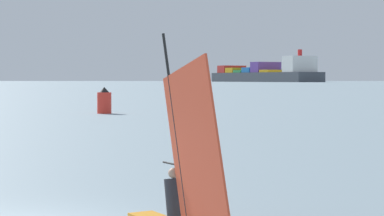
{
  "coord_description": "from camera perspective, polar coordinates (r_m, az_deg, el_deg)",
  "views": [
    {
      "loc": [
        1.1,
        -16.08,
        3.17
      ],
      "look_at": [
        5.56,
        11.56,
        2.04
      ],
      "focal_mm": 68.1,
      "sensor_mm": 36.0,
      "label": 1
    }
  ],
  "objects": [
    {
      "name": "channel_buoy",
      "position": [
        66.52,
        -6.88,
        0.51
      ],
      "size": [
        1.29,
        1.29,
        2.42
      ],
      "color": "red",
      "rests_on": "ground_plane"
    },
    {
      "name": "cargo_ship",
      "position": [
        728.32,
        5.75,
        2.66
      ],
      "size": [
        82.41,
        150.06,
        30.3
      ],
      "rotation": [
        0.0,
        0.0,
        1.94
      ],
      "color": "#3F444C",
      "rests_on": "ground_plane"
    },
    {
      "name": "distant_headland",
      "position": [
        1470.55,
        -7.87,
        2.93
      ],
      "size": [
        1334.61,
        511.14,
        39.36
      ],
      "primitive_type": "cube",
      "rotation": [
        0.0,
        0.0,
        -0.19
      ],
      "color": "#4C564C",
      "rests_on": "ground_plane"
    },
    {
      "name": "windsurfer",
      "position": [
        14.99,
        -0.83,
        -5.76
      ],
      "size": [
        1.67,
        3.75,
        4.26
      ],
      "rotation": [
        0.0,
        0.0,
        1.93
      ],
      "color": "orange",
      "rests_on": "ground_plane"
    }
  ]
}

